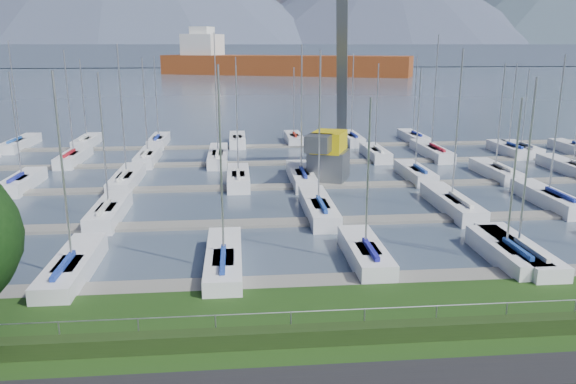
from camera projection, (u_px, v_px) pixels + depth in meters
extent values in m
cube|color=black|center=(327.00, 380.00, 19.86)|extent=(160.00, 2.00, 0.04)
cube|color=#445264|center=(241.00, 70.00, 273.28)|extent=(800.00, 540.00, 0.20)
cube|color=#1E3112|center=(317.00, 335.00, 22.28)|extent=(80.00, 0.70, 0.70)
cylinder|color=gray|center=(316.00, 311.00, 22.45)|extent=(80.00, 0.04, 0.04)
cube|color=#424C61|center=(239.00, 55.00, 339.08)|extent=(900.00, 80.00, 12.00)
cone|color=#3F475D|center=(386.00, 2.00, 416.73)|extent=(300.00, 300.00, 85.00)
cube|color=slate|center=(299.00, 283.00, 28.59)|extent=(90.00, 1.60, 0.25)
cube|color=slate|center=(283.00, 223.00, 38.22)|extent=(90.00, 1.60, 0.25)
cube|color=slate|center=(273.00, 187.00, 47.85)|extent=(90.00, 1.60, 0.25)
cube|color=slate|center=(266.00, 163.00, 57.48)|extent=(90.00, 1.60, 0.25)
cube|color=slate|center=(262.00, 146.00, 67.12)|extent=(90.00, 1.60, 0.25)
cube|color=#575A5E|center=(328.00, 165.00, 49.83)|extent=(4.19, 4.19, 2.60)
cube|color=#DBBE0C|center=(329.00, 142.00, 49.30)|extent=(3.72, 4.14, 1.80)
cube|color=#4F5256|center=(342.00, 36.00, 51.52)|extent=(3.49, 11.16, 19.89)
cube|color=#585B5F|center=(319.00, 143.00, 47.22)|extent=(2.70, 2.81, 1.40)
cube|color=brown|center=(283.00, 68.00, 227.86)|extent=(101.10, 55.82, 10.00)
cube|color=silver|center=(203.00, 49.00, 236.22)|extent=(18.30, 18.30, 12.00)
cube|color=silver|center=(202.00, 32.00, 234.44)|extent=(10.46, 10.46, 4.00)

